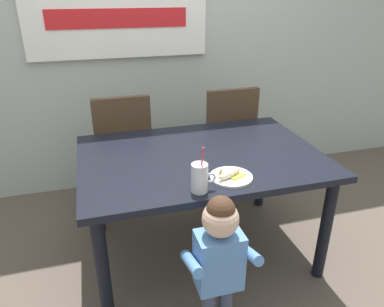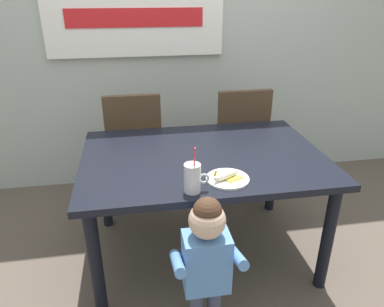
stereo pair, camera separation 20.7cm
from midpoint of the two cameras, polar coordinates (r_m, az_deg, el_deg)
name	(u,v)px [view 1 (the left image)]	position (r m, az deg, el deg)	size (l,w,h in m)	color
ground_plane	(200,250)	(2.60, -1.09, -15.09)	(24.00, 24.00, 0.00)	brown
back_wall	(158,16)	(3.17, -7.40, 20.67)	(6.40, 0.17, 2.90)	#ADB7B2
dining_table	(201,167)	(2.24, -1.23, -2.22)	(1.46, 1.02, 0.74)	black
dining_chair_left	(123,145)	(2.90, -12.88, 1.25)	(0.44, 0.44, 0.96)	#4C3826
dining_chair_right	(226,135)	(3.03, 3.48, 2.96)	(0.44, 0.45, 0.96)	#4C3826
toddler_standing	(219,254)	(1.76, 0.83, -15.76)	(0.33, 0.24, 0.84)	#3F4760
milk_cup	(200,179)	(1.78, -2.10, -4.19)	(0.13, 0.08, 0.25)	silver
snack_plate	(231,177)	(1.93, 3.17, -3.78)	(0.23, 0.23, 0.01)	white
peeled_banana	(230,173)	(1.91, 2.99, -3.24)	(0.18, 0.14, 0.07)	#F4EAC6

